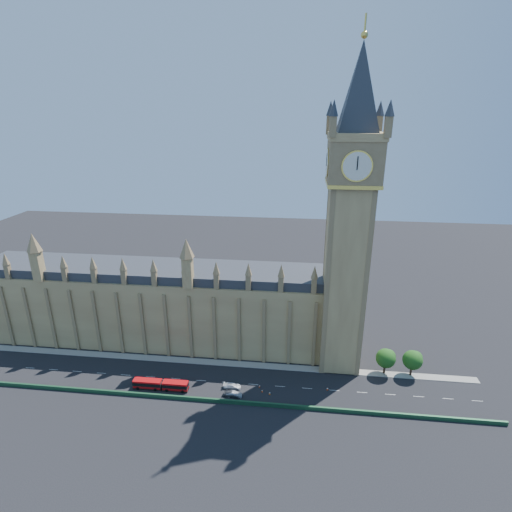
# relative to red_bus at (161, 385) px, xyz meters

# --- Properties ---
(ground) EXTENTS (400.00, 400.00, 0.00)m
(ground) POSITION_rel_red_bus_xyz_m (14.87, 5.09, -1.47)
(ground) COLOR black
(ground) RESTS_ON ground
(palace_westminster) EXTENTS (120.00, 20.00, 28.00)m
(palace_westminster) POSITION_rel_red_bus_xyz_m (-10.13, 27.09, 12.40)
(palace_westminster) COLOR #977649
(palace_westminster) RESTS_ON ground
(elizabeth_tower) EXTENTS (20.59, 20.59, 105.00)m
(elizabeth_tower) POSITION_rel_red_bus_xyz_m (52.87, 19.09, 53.09)
(elizabeth_tower) COLOR #977649
(elizabeth_tower) RESTS_ON ground
(bridge_parapet) EXTENTS (160.00, 0.60, 1.20)m
(bridge_parapet) POSITION_rel_red_bus_xyz_m (14.87, -3.91, -0.87)
(bridge_parapet) COLOR #1E4C2D
(bridge_parapet) RESTS_ON ground
(kerb_north) EXTENTS (160.00, 3.00, 0.16)m
(kerb_north) POSITION_rel_red_bus_xyz_m (14.87, 14.59, -1.39)
(kerb_north) COLOR gray
(kerb_north) RESTS_ON ground
(tree_east_near) EXTENTS (6.00, 6.00, 8.50)m
(tree_east_near) POSITION_rel_red_bus_xyz_m (67.09, 15.18, 4.18)
(tree_east_near) COLOR #382619
(tree_east_near) RESTS_ON ground
(tree_east_far) EXTENTS (6.00, 6.00, 8.50)m
(tree_east_far) POSITION_rel_red_bus_xyz_m (75.09, 15.18, 4.18)
(tree_east_far) COLOR #382619
(tree_east_far) RESTS_ON ground
(red_bus) EXTENTS (16.42, 2.67, 2.79)m
(red_bus) POSITION_rel_red_bus_xyz_m (0.00, 0.00, 0.00)
(red_bus) COLOR red
(red_bus) RESTS_ON ground
(car_grey) EXTENTS (5.01, 2.49, 1.64)m
(car_grey) POSITION_rel_red_bus_xyz_m (21.28, -0.82, -0.65)
(car_grey) COLOR #3D3F44
(car_grey) RESTS_ON ground
(car_silver) EXTENTS (4.58, 1.74, 1.49)m
(car_silver) POSITION_rel_red_bus_xyz_m (22.02, -0.88, -0.72)
(car_silver) COLOR #A5A7AD
(car_silver) RESTS_ON ground
(car_white) EXTENTS (5.29, 2.31, 1.51)m
(car_white) POSITION_rel_red_bus_xyz_m (20.87, 2.71, -0.71)
(car_white) COLOR silver
(car_white) RESTS_ON ground
(cone_a) EXTENTS (0.49, 0.49, 0.74)m
(cone_a) POSITION_rel_red_bus_xyz_m (29.88, 1.96, -1.11)
(cone_a) COLOR black
(cone_a) RESTS_ON ground
(cone_b) EXTENTS (0.61, 0.61, 0.77)m
(cone_b) POSITION_rel_red_bus_xyz_m (32.12, 1.16, -1.09)
(cone_b) COLOR black
(cone_b) RESTS_ON ground
(cone_c) EXTENTS (0.50, 0.50, 0.69)m
(cone_c) POSITION_rel_red_bus_xyz_m (28.87, 4.01, -1.13)
(cone_c) COLOR black
(cone_c) RESTS_ON ground
(cone_d) EXTENTS (0.61, 0.61, 0.79)m
(cone_d) POSITION_rel_red_bus_xyz_m (48.87, 5.06, -1.08)
(cone_d) COLOR black
(cone_d) RESTS_ON ground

